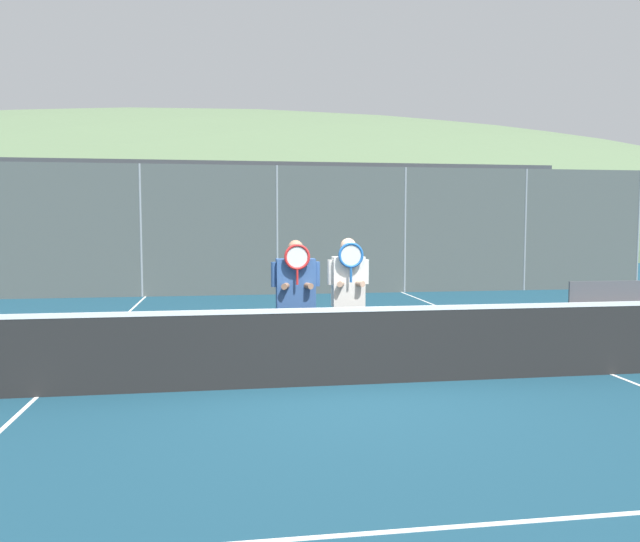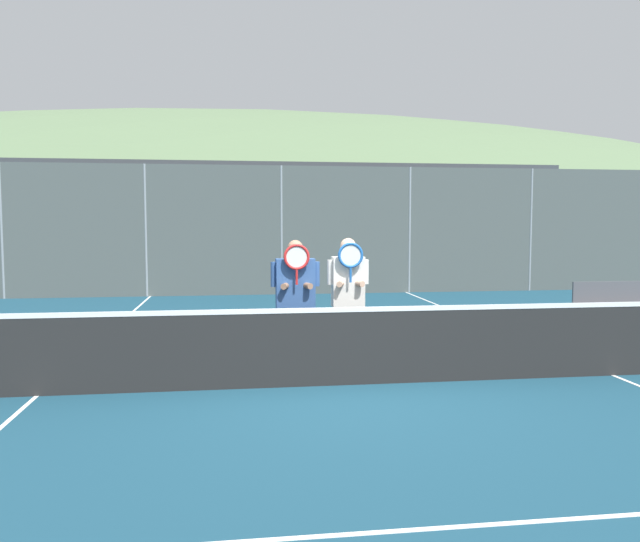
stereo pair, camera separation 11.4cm
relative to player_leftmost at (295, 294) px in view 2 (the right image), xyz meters
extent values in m
plane|color=navy|center=(0.49, -0.75, -1.01)|extent=(120.00, 120.00, 0.00)
ellipsoid|color=#5B7551|center=(0.49, 47.69, -1.01)|extent=(108.62, 60.35, 21.12)
cube|color=beige|center=(0.47, 17.05, 0.85)|extent=(21.28, 5.00, 3.73)
cube|color=#3D4247|center=(0.47, 17.05, 2.90)|extent=(21.78, 5.50, 0.36)
cylinder|color=gray|center=(-6.56, 8.76, 0.71)|extent=(0.06, 0.06, 3.44)
cylinder|color=gray|center=(-3.04, 8.76, 0.71)|extent=(0.06, 0.06, 3.44)
cylinder|color=gray|center=(0.49, 8.76, 0.71)|extent=(0.06, 0.06, 3.44)
cylinder|color=gray|center=(4.01, 8.76, 0.71)|extent=(0.06, 0.06, 3.44)
cylinder|color=gray|center=(7.54, 8.76, 0.71)|extent=(0.06, 0.06, 3.44)
cube|color=#4C5451|center=(0.49, 8.76, 0.71)|extent=(21.15, 0.02, 3.44)
cube|color=black|center=(0.49, -0.75, -0.57)|extent=(9.08, 0.02, 0.88)
cube|color=white|center=(0.49, -0.75, -0.11)|extent=(9.08, 0.03, 0.06)
cube|color=white|center=(-2.95, 2.25, -1.01)|extent=(0.05, 16.00, 0.01)
cube|color=white|center=(3.93, 2.25, -1.01)|extent=(0.05, 16.00, 0.01)
cube|color=white|center=(0.49, -4.25, -1.01)|extent=(6.88, 0.05, 0.01)
cylinder|color=black|center=(-0.14, 0.01, -0.60)|extent=(0.13, 0.13, 0.81)
cylinder|color=black|center=(0.14, 0.01, -0.60)|extent=(0.13, 0.13, 0.81)
cube|color=#335693|center=(0.00, 0.01, 0.13)|extent=(0.49, 0.22, 0.64)
sphere|color=#997056|center=(0.00, 0.01, 0.59)|extent=(0.20, 0.20, 0.20)
cylinder|color=#335693|center=(-0.27, 0.01, 0.25)|extent=(0.08, 0.08, 0.31)
cylinder|color=#335693|center=(0.27, 0.01, 0.25)|extent=(0.08, 0.08, 0.31)
cylinder|color=#997056|center=(-0.12, -0.08, 0.11)|extent=(0.16, 0.27, 0.08)
cylinder|color=#997056|center=(0.12, -0.08, 0.11)|extent=(0.16, 0.27, 0.08)
cylinder|color=red|center=(0.00, -0.17, 0.23)|extent=(0.03, 0.03, 0.20)
torus|color=red|center=(0.00, -0.17, 0.48)|extent=(0.33, 0.03, 0.33)
cylinder|color=silver|center=(0.00, -0.17, 0.48)|extent=(0.27, 0.00, 0.27)
cylinder|color=#56565B|center=(0.58, 0.06, -0.60)|extent=(0.13, 0.13, 0.82)
cylinder|color=#56565B|center=(0.81, 0.06, -0.60)|extent=(0.13, 0.13, 0.82)
cube|color=white|center=(0.69, 0.06, 0.14)|extent=(0.41, 0.22, 0.65)
sphere|color=tan|center=(0.69, 0.06, 0.60)|extent=(0.20, 0.20, 0.20)
cylinder|color=white|center=(0.46, 0.06, 0.27)|extent=(0.08, 0.08, 0.32)
cylinder|color=white|center=(0.93, 0.06, 0.27)|extent=(0.08, 0.08, 0.32)
cylinder|color=tan|center=(0.59, -0.03, 0.13)|extent=(0.16, 0.27, 0.08)
cylinder|color=tan|center=(0.80, -0.03, 0.13)|extent=(0.16, 0.27, 0.08)
cylinder|color=#1E5BAD|center=(0.69, -0.12, 0.25)|extent=(0.03, 0.03, 0.20)
torus|color=#1E5BAD|center=(0.69, -0.12, 0.49)|extent=(0.33, 0.04, 0.33)
cylinder|color=silver|center=(0.69, -0.12, 0.49)|extent=(0.27, 0.00, 0.27)
cube|color=slate|center=(-6.84, 12.04, -0.32)|extent=(4.20, 1.77, 0.78)
cube|color=#2D3842|center=(-6.84, 12.04, 0.39)|extent=(2.31, 1.63, 0.64)
cylinder|color=black|center=(-5.47, 11.14, -0.71)|extent=(0.60, 0.16, 0.60)
cylinder|color=black|center=(-5.47, 12.95, -0.71)|extent=(0.60, 0.16, 0.60)
cube|color=#B2B7BC|center=(-2.15, 11.73, -0.30)|extent=(4.19, 1.84, 0.83)
cube|color=#2D3842|center=(-2.15, 11.73, 0.45)|extent=(2.30, 1.69, 0.68)
cylinder|color=black|center=(-0.79, 10.79, -0.71)|extent=(0.60, 0.16, 0.60)
cylinder|color=black|center=(-0.79, 12.67, -0.71)|extent=(0.60, 0.16, 0.60)
cylinder|color=black|center=(-3.51, 10.79, -0.71)|extent=(0.60, 0.16, 0.60)
cylinder|color=black|center=(-3.51, 12.67, -0.71)|extent=(0.60, 0.16, 0.60)
cube|color=slate|center=(2.78, 11.87, -0.30)|extent=(4.70, 1.82, 0.82)
cube|color=#2D3842|center=(2.78, 11.87, 0.44)|extent=(2.59, 1.68, 0.67)
cylinder|color=black|center=(4.31, 10.94, -0.71)|extent=(0.60, 0.16, 0.60)
cylinder|color=black|center=(4.31, 12.80, -0.71)|extent=(0.60, 0.16, 0.60)
cylinder|color=black|center=(1.25, 10.94, -0.71)|extent=(0.60, 0.16, 0.60)
cylinder|color=black|center=(1.25, 12.80, -0.71)|extent=(0.60, 0.16, 0.60)
cube|color=#B2B7BC|center=(7.94, 12.12, -0.27)|extent=(4.63, 1.81, 0.87)
cube|color=#2D3842|center=(7.94, 12.12, 0.52)|extent=(2.55, 1.66, 0.71)
cylinder|color=black|center=(9.44, 11.19, -0.71)|extent=(0.60, 0.16, 0.60)
cylinder|color=black|center=(9.44, 13.04, -0.71)|extent=(0.60, 0.16, 0.60)
cylinder|color=black|center=(6.43, 11.19, -0.71)|extent=(0.60, 0.16, 0.60)
cylinder|color=black|center=(6.43, 13.04, -0.71)|extent=(0.60, 0.16, 0.60)
cube|color=#515156|center=(6.11, 2.44, -0.59)|extent=(1.61, 0.36, 0.05)
cube|color=#515156|center=(6.11, 2.60, -0.36)|extent=(1.61, 0.04, 0.40)
cube|color=#333338|center=(5.38, 2.44, -0.81)|extent=(0.06, 0.32, 0.40)
camera|label=1|loc=(-0.88, -7.86, 0.90)|focal=35.00mm
camera|label=2|loc=(-0.77, -7.88, 0.90)|focal=35.00mm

